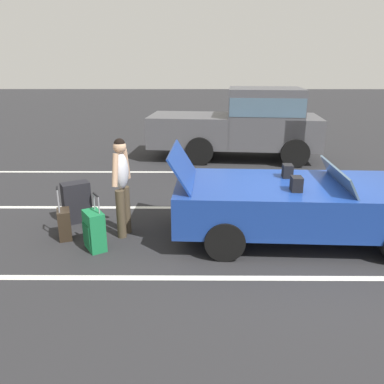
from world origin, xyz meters
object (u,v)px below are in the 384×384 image
at_px(suitcase_large_black, 77,202).
at_px(traveler_person, 122,182).
at_px(convertible_car, 315,205).
at_px(parked_pickup_truck_near, 248,122).
at_px(suitcase_small_carryon, 64,224).
at_px(suitcase_medium_bright, 94,231).

distance_m(suitcase_large_black, traveler_person, 1.26).
height_order(convertible_car, parked_pickup_truck_near, parked_pickup_truck_near).
height_order(suitcase_small_carryon, parked_pickup_truck_near, parked_pickup_truck_near).
distance_m(suitcase_large_black, parked_pickup_truck_near, 6.29).
bearing_deg(suitcase_large_black, suitcase_small_carryon, 150.03).
distance_m(convertible_car, parked_pickup_truck_near, 5.74).
xyz_separation_m(suitcase_large_black, suitcase_medium_bright, (0.60, -1.13, -0.06)).
height_order(convertible_car, suitcase_large_black, convertible_car).
distance_m(convertible_car, suitcase_small_carryon, 4.11).
height_order(convertible_car, suitcase_small_carryon, convertible_car).
bearing_deg(parked_pickup_truck_near, suitcase_large_black, -121.04).
bearing_deg(convertible_car, parked_pickup_truck_near, 96.29).
bearing_deg(traveler_person, suitcase_large_black, 163.36).
distance_m(convertible_car, traveler_person, 3.16).
distance_m(suitcase_small_carryon, traveler_person, 1.18).
height_order(suitcase_large_black, parked_pickup_truck_near, parked_pickup_truck_near).
distance_m(traveler_person, parked_pickup_truck_near, 6.25).
bearing_deg(suitcase_large_black, traveler_person, -151.63).
bearing_deg(suitcase_large_black, parked_pickup_truck_near, -67.02).
relative_size(suitcase_large_black, suitcase_medium_bright, 0.83).
xyz_separation_m(convertible_car, traveler_person, (-3.14, 0.12, 0.34)).
xyz_separation_m(suitcase_small_carryon, traveler_person, (0.96, 0.15, 0.67)).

